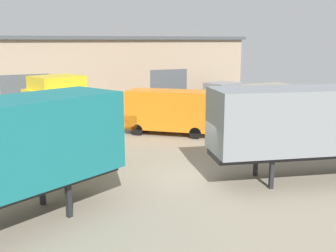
{
  "coord_description": "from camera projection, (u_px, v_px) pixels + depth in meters",
  "views": [
    {
      "loc": [
        -7.93,
        -13.99,
        5.84
      ],
      "look_at": [
        0.34,
        3.53,
        1.6
      ],
      "focal_mm": 42.0,
      "sensor_mm": 36.0,
      "label": 1
    }
  ],
  "objects": [
    {
      "name": "delivery_van_orange",
      "position": [
        167.0,
        111.0,
        24.77
      ],
      "size": [
        5.42,
        4.97,
        2.77
      ],
      "rotation": [
        0.0,
        0.0,
        2.45
      ],
      "color": "orange",
      "rests_on": "ground_plane"
    },
    {
      "name": "container_trailer_white",
      "position": [
        322.0,
        121.0,
        16.48
      ],
      "size": [
        9.69,
        4.82,
        3.94
      ],
      "rotation": [
        0.0,
        0.0,
        2.88
      ],
      "color": "gray",
      "rests_on": "ground_plane"
    },
    {
      "name": "ground_plane",
      "position": [
        196.0,
        179.0,
        16.91
      ],
      "size": [
        60.0,
        60.0,
        0.0
      ],
      "primitive_type": "plane",
      "color": "gray"
    },
    {
      "name": "warehouse_building",
      "position": [
        92.0,
        76.0,
        31.32
      ],
      "size": [
        24.84,
        6.62,
        6.14
      ],
      "color": "tan",
      "rests_on": "ground_plane"
    },
    {
      "name": "tractor_unit_yellow",
      "position": [
        57.0,
        124.0,
        18.24
      ],
      "size": [
        4.49,
        6.84,
        4.28
      ],
      "rotation": [
        0.0,
        0.0,
        -1.23
      ],
      "color": "yellow",
      "rests_on": "ground_plane"
    },
    {
      "name": "flatbed_truck_grey",
      "position": [
        235.0,
        103.0,
        29.39
      ],
      "size": [
        4.67,
        8.53,
        2.68
      ],
      "rotation": [
        0.0,
        0.0,
        1.87
      ],
      "color": "gray",
      "rests_on": "ground_plane"
    }
  ]
}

